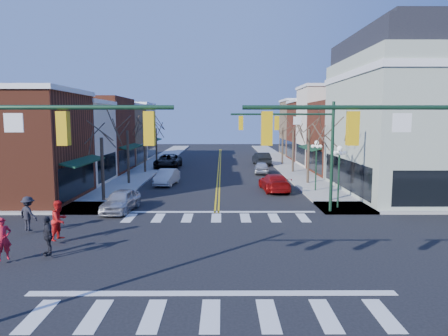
{
  "coord_description": "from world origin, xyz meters",
  "views": [
    {
      "loc": [
        0.37,
        -17.99,
        6.1
      ],
      "look_at": [
        0.49,
        8.82,
        2.8
      ],
      "focal_mm": 32.0,
      "sensor_mm": 36.0,
      "label": 1
    }
  ],
  "objects_px": {
    "car_right_near": "(274,182)",
    "car_left_mid": "(167,177)",
    "pedestrian_dark_b": "(28,214)",
    "car_right_far": "(262,159)",
    "pedestrian_red_b": "(59,220)",
    "lamppost_midblock": "(316,157)",
    "car_left_near": "(121,201)",
    "pedestrian_red_a": "(3,239)",
    "victorian_corner": "(421,112)",
    "lamppost_corner": "(339,166)",
    "car_left_far": "(168,161)",
    "car_right_mid": "(262,168)",
    "pedestrian_dark_a": "(48,235)"
  },
  "relations": [
    {
      "from": "car_right_near",
      "to": "car_left_mid",
      "type": "bearing_deg",
      "value": -23.36
    },
    {
      "from": "car_left_mid",
      "to": "pedestrian_dark_b",
      "type": "height_order",
      "value": "pedestrian_dark_b"
    },
    {
      "from": "car_right_far",
      "to": "pedestrian_red_b",
      "type": "distance_m",
      "value": 36.28
    },
    {
      "from": "lamppost_midblock",
      "to": "car_left_mid",
      "type": "height_order",
      "value": "lamppost_midblock"
    },
    {
      "from": "car_left_near",
      "to": "pedestrian_red_a",
      "type": "xyz_separation_m",
      "value": [
        -2.55,
        -9.59,
        0.33
      ]
    },
    {
      "from": "victorian_corner",
      "to": "lamppost_midblock",
      "type": "xyz_separation_m",
      "value": [
        -8.3,
        0.5,
        -3.7
      ]
    },
    {
      "from": "victorian_corner",
      "to": "pedestrian_dark_b",
      "type": "height_order",
      "value": "victorian_corner"
    },
    {
      "from": "car_right_far",
      "to": "pedestrian_red_b",
      "type": "relative_size",
      "value": 2.57
    },
    {
      "from": "victorian_corner",
      "to": "lamppost_corner",
      "type": "bearing_deg",
      "value": -144.14
    },
    {
      "from": "car_right_far",
      "to": "pedestrian_red_a",
      "type": "relative_size",
      "value": 2.8
    },
    {
      "from": "car_right_near",
      "to": "lamppost_midblock",
      "type": "bearing_deg",
      "value": 167.84
    },
    {
      "from": "lamppost_corner",
      "to": "car_left_far",
      "type": "relative_size",
      "value": 0.7
    },
    {
      "from": "pedestrian_red_a",
      "to": "car_right_mid",
      "type": "bearing_deg",
      "value": 22.13
    },
    {
      "from": "car_right_mid",
      "to": "pedestrian_red_b",
      "type": "height_order",
      "value": "pedestrian_red_b"
    },
    {
      "from": "victorian_corner",
      "to": "pedestrian_red_b",
      "type": "distance_m",
      "value": 28.11
    },
    {
      "from": "car_right_mid",
      "to": "car_right_near",
      "type": "bearing_deg",
      "value": 95.45
    },
    {
      "from": "lamppost_midblock",
      "to": "car_left_near",
      "type": "height_order",
      "value": "lamppost_midblock"
    },
    {
      "from": "car_left_far",
      "to": "car_right_near",
      "type": "relative_size",
      "value": 1.22
    },
    {
      "from": "car_left_near",
      "to": "lamppost_corner",
      "type": "bearing_deg",
      "value": 8.06
    },
    {
      "from": "lamppost_midblock",
      "to": "car_right_near",
      "type": "distance_m",
      "value": 4.09
    },
    {
      "from": "lamppost_corner",
      "to": "car_right_near",
      "type": "bearing_deg",
      "value": 116.0
    },
    {
      "from": "pedestrian_red_a",
      "to": "pedestrian_dark_b",
      "type": "xyz_separation_m",
      "value": [
        -1.09,
        4.47,
        0.02
      ]
    },
    {
      "from": "pedestrian_dark_a",
      "to": "pedestrian_dark_b",
      "type": "height_order",
      "value": "pedestrian_dark_b"
    },
    {
      "from": "car_left_mid",
      "to": "pedestrian_red_b",
      "type": "height_order",
      "value": "pedestrian_red_b"
    },
    {
      "from": "car_right_near",
      "to": "car_right_far",
      "type": "relative_size",
      "value": 1.0
    },
    {
      "from": "victorian_corner",
      "to": "car_right_near",
      "type": "xyz_separation_m",
      "value": [
        -11.7,
        0.97,
        -5.92
      ]
    },
    {
      "from": "car_left_mid",
      "to": "car_right_mid",
      "type": "relative_size",
      "value": 1.1
    },
    {
      "from": "car_left_far",
      "to": "car_right_far",
      "type": "distance_m",
      "value": 12.52
    },
    {
      "from": "car_right_near",
      "to": "car_right_far",
      "type": "distance_m",
      "value": 19.56
    },
    {
      "from": "lamppost_midblock",
      "to": "car_right_near",
      "type": "height_order",
      "value": "lamppost_midblock"
    },
    {
      "from": "car_right_near",
      "to": "pedestrian_red_a",
      "type": "xyz_separation_m",
      "value": [
        -13.71,
        -17.05,
        0.32
      ]
    },
    {
      "from": "car_left_near",
      "to": "car_right_far",
      "type": "xyz_separation_m",
      "value": [
        11.99,
        27.01,
        0.11
      ]
    },
    {
      "from": "car_right_mid",
      "to": "pedestrian_dark_b",
      "type": "xyz_separation_m",
      "value": [
        -14.8,
        -23.52,
        0.4
      ]
    },
    {
      "from": "car_right_mid",
      "to": "pedestrian_red_b",
      "type": "relative_size",
      "value": 2.01
    },
    {
      "from": "car_left_near",
      "to": "car_left_far",
      "type": "bearing_deg",
      "value": 96.2
    },
    {
      "from": "lamppost_midblock",
      "to": "pedestrian_red_a",
      "type": "bearing_deg",
      "value": -135.9
    },
    {
      "from": "car_left_far",
      "to": "pedestrian_dark_a",
      "type": "height_order",
      "value": "pedestrian_dark_a"
    },
    {
      "from": "car_left_mid",
      "to": "pedestrian_red_a",
      "type": "xyz_separation_m",
      "value": [
        -4.11,
        -20.38,
        0.34
      ]
    },
    {
      "from": "car_left_mid",
      "to": "car_left_far",
      "type": "xyz_separation_m",
      "value": [
        -1.6,
        12.76,
        0.14
      ]
    },
    {
      "from": "lamppost_corner",
      "to": "car_left_far",
      "type": "distance_m",
      "value": 27.37
    },
    {
      "from": "lamppost_corner",
      "to": "car_left_near",
      "type": "xyz_separation_m",
      "value": [
        -14.56,
        -0.5,
        -2.24
      ]
    },
    {
      "from": "pedestrian_red_a",
      "to": "car_left_near",
      "type": "bearing_deg",
      "value": 33.34
    },
    {
      "from": "car_left_near",
      "to": "pedestrian_red_b",
      "type": "distance_m",
      "value": 6.88
    },
    {
      "from": "car_left_far",
      "to": "victorian_corner",
      "type": "bearing_deg",
      "value": -34.99
    },
    {
      "from": "lamppost_midblock",
      "to": "car_left_near",
      "type": "distance_m",
      "value": 16.31
    },
    {
      "from": "car_right_mid",
      "to": "pedestrian_dark_b",
      "type": "bearing_deg",
      "value": 63.27
    },
    {
      "from": "pedestrian_red_a",
      "to": "pedestrian_red_b",
      "type": "distance_m",
      "value": 3.1
    },
    {
      "from": "car_right_mid",
      "to": "victorian_corner",
      "type": "bearing_deg",
      "value": 139.94
    },
    {
      "from": "car_left_near",
      "to": "pedestrian_dark_a",
      "type": "xyz_separation_m",
      "value": [
        -0.94,
        -8.97,
        0.3
      ]
    },
    {
      "from": "car_right_near",
      "to": "car_right_far",
      "type": "xyz_separation_m",
      "value": [
        0.83,
        19.55,
        0.1
      ]
    }
  ]
}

